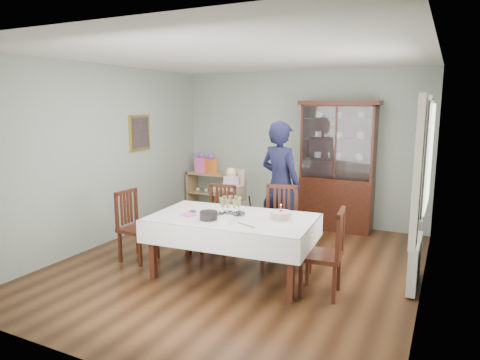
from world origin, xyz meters
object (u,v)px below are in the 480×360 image
Objects in this scene: woman at (280,184)px; gift_bag_pink at (201,163)px; high_chair at (231,209)px; sideboard at (210,193)px; china_cabinet at (337,164)px; champagne_tray at (231,209)px; chair_far_left at (218,232)px; chair_end_left at (138,240)px; dining_table at (232,246)px; chair_end_right at (322,270)px; birthday_cake at (281,216)px; gift_bag_orange at (211,164)px; chair_far_right at (279,239)px.

woman reaches higher than gift_bag_pink.
high_chair is 1.78m from gift_bag_pink.
woman is at bearing -33.07° from sideboard.
china_cabinet reaches higher than champagne_tray.
chair_far_left is at bearing -56.85° from sideboard.
sideboard is 2.44× the size of champagne_tray.
chair_end_left reaches higher than sideboard.
china_cabinet is 2.27× the size of chair_far_left.
china_cabinet is 1.95× the size of high_chair.
sideboard is at bearing 11.50° from chair_end_left.
chair_end_left is 2.43× the size of gift_bag_pink.
gift_bag_pink is at bearing 127.87° from champagne_tray.
china_cabinet reaches higher than woman.
chair_end_right is at bearing -2.05° from dining_table.
china_cabinet is 2.51m from birthday_cake.
birthday_cake is 0.74× the size of gift_bag_orange.
woman is at bearing -33.21° from gift_bag_orange.
high_chair is (0.64, 1.56, 0.15)m from chair_end_left.
chair_far_left reaches higher than dining_table.
woman reaches higher than dining_table.
chair_end_right is 2.55× the size of gift_bag_orange.
birthday_cake is (0.27, -0.65, 0.51)m from chair_far_right.
champagne_tray is at bearing -128.69° from chair_far_right.
gift_bag_orange is at bearing -137.70° from chair_end_right.
woman is at bearing 99.53° from chair_far_right.
chair_far_right is at bearing 112.33° from birthday_cake.
champagne_tray is (1.36, 0.15, 0.55)m from chair_end_left.
china_cabinet is 7.62× the size of birthday_cake.
chair_far_left is at bearing -52.88° from gift_bag_pink.
chair_far_right is 1.06× the size of chair_end_left.
china_cabinet reaches higher than high_chair.
chair_end_right is at bearing -41.61° from sideboard.
chair_far_right is (0.32, 0.76, -0.08)m from dining_table.
chair_far_right is at bearing 61.91° from champagne_tray.
dining_table is 2.04× the size of chair_far_right.
chair_end_right is at bearing -39.71° from gift_bag_pink.
chair_far_left is 2.60× the size of champagne_tray.
gift_bag_pink reaches higher than chair_far_right.
gift_bag_pink reaches higher than chair_end_right.
chair_far_right is at bearing 128.45° from woman.
woman is 1.31m from champagne_tray.
high_chair is 2.88× the size of gift_bag_orange.
sideboard is 0.81× the size of high_chair.
high_chair is 1.63m from champagne_tray.
gift_bag_pink is (-1.98, 2.54, 0.14)m from champagne_tray.
gift_bag_orange is (-2.40, 2.49, 0.16)m from birthday_cake.
chair_far_left is at bearing -123.30° from china_cabinet.
dining_table is 1.46m from woman.
gift_bag_pink is at bearing 180.00° from gift_bag_orange.
china_cabinet is at bearing -0.03° from gift_bag_pink.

